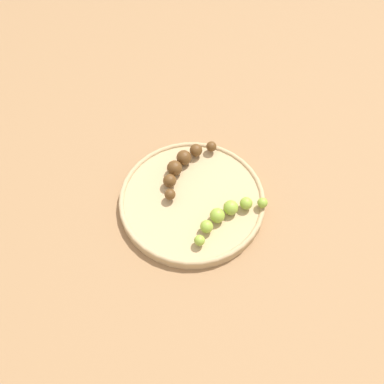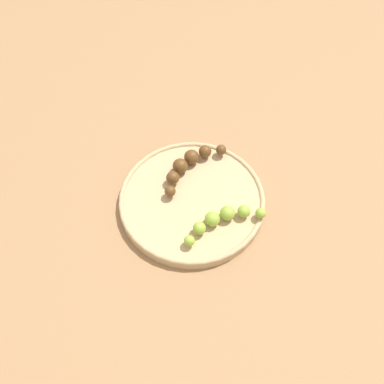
# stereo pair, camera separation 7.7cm
# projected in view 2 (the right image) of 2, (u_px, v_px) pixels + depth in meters

# --- Properties ---
(ground_plane) EXTENTS (2.40, 2.40, 0.00)m
(ground_plane) POSITION_uv_depth(u_px,v_px,m) (192.00, 203.00, 0.80)
(ground_plane) COLOR #936D47
(fruit_bowl) EXTENTS (0.29, 0.29, 0.02)m
(fruit_bowl) POSITION_uv_depth(u_px,v_px,m) (192.00, 199.00, 0.79)
(fruit_bowl) COLOR tan
(fruit_bowl) RESTS_ON ground_plane
(banana_overripe) EXTENTS (0.10, 0.15, 0.03)m
(banana_overripe) POSITION_uv_depth(u_px,v_px,m) (189.00, 164.00, 0.81)
(banana_overripe) COLOR #593819
(banana_overripe) RESTS_ON fruit_bowl
(banana_green) EXTENTS (0.13, 0.11, 0.03)m
(banana_green) POSITION_uv_depth(u_px,v_px,m) (222.00, 219.00, 0.74)
(banana_green) COLOR #8CAD38
(banana_green) RESTS_ON fruit_bowl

